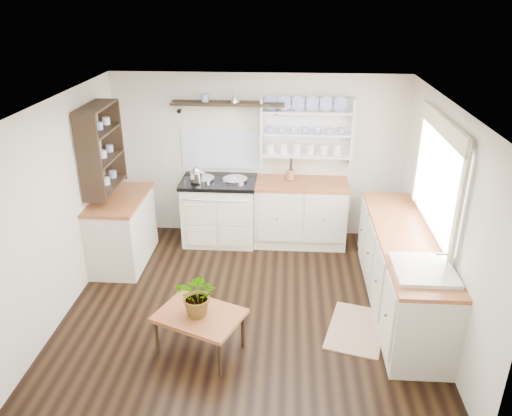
# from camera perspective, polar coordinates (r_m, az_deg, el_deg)

# --- Properties ---
(floor) EXTENTS (4.00, 3.80, 0.01)m
(floor) POSITION_cam_1_polar(r_m,az_deg,el_deg) (5.80, -0.94, -10.97)
(floor) COLOR black
(floor) RESTS_ON ground
(wall_back) EXTENTS (4.00, 0.02, 2.30)m
(wall_back) POSITION_cam_1_polar(r_m,az_deg,el_deg) (7.00, 0.28, 5.87)
(wall_back) COLOR beige
(wall_back) RESTS_ON ground
(wall_right) EXTENTS (0.02, 3.80, 2.30)m
(wall_right) POSITION_cam_1_polar(r_m,az_deg,el_deg) (5.45, 20.43, -1.13)
(wall_right) COLOR beige
(wall_right) RESTS_ON ground
(wall_left) EXTENTS (0.02, 3.80, 2.30)m
(wall_left) POSITION_cam_1_polar(r_m,az_deg,el_deg) (5.75, -21.32, 0.01)
(wall_left) COLOR beige
(wall_left) RESTS_ON ground
(ceiling) EXTENTS (4.00, 3.80, 0.01)m
(ceiling) POSITION_cam_1_polar(r_m,az_deg,el_deg) (4.87, -1.12, 11.83)
(ceiling) COLOR white
(ceiling) RESTS_ON wall_back
(window) EXTENTS (0.08, 1.55, 1.22)m
(window) POSITION_cam_1_polar(r_m,az_deg,el_deg) (5.42, 20.13, 3.53)
(window) COLOR white
(window) RESTS_ON wall_right
(aga_cooker) EXTENTS (1.02, 0.71, 0.94)m
(aga_cooker) POSITION_cam_1_polar(r_m,az_deg,el_deg) (6.99, -4.18, -0.24)
(aga_cooker) COLOR white
(aga_cooker) RESTS_ON floor
(back_cabinets) EXTENTS (1.27, 0.63, 0.90)m
(back_cabinets) POSITION_cam_1_polar(r_m,az_deg,el_deg) (6.96, 5.05, -0.43)
(back_cabinets) COLOR beige
(back_cabinets) RESTS_ON floor
(right_cabinets) EXTENTS (0.62, 2.43, 0.90)m
(right_cabinets) POSITION_cam_1_polar(r_m,az_deg,el_deg) (5.77, 16.32, -6.87)
(right_cabinets) COLOR beige
(right_cabinets) RESTS_ON floor
(belfast_sink) EXTENTS (0.55, 0.60, 0.45)m
(belfast_sink) POSITION_cam_1_polar(r_m,az_deg,el_deg) (4.98, 18.45, -7.88)
(belfast_sink) COLOR white
(belfast_sink) RESTS_ON right_cabinets
(left_cabinets) EXTENTS (0.62, 1.13, 0.90)m
(left_cabinets) POSITION_cam_1_polar(r_m,az_deg,el_deg) (6.67, -15.04, -2.35)
(left_cabinets) COLOR beige
(left_cabinets) RESTS_ON floor
(plate_rack) EXTENTS (1.20, 0.22, 0.90)m
(plate_rack) POSITION_cam_1_polar(r_m,az_deg,el_deg) (6.84, 5.77, 8.86)
(plate_rack) COLOR white
(plate_rack) RESTS_ON wall_back
(high_shelf) EXTENTS (1.50, 0.29, 0.16)m
(high_shelf) POSITION_cam_1_polar(r_m,az_deg,el_deg) (6.72, -3.25, 11.77)
(high_shelf) COLOR black
(high_shelf) RESTS_ON wall_back
(left_shelving) EXTENTS (0.28, 0.80, 1.05)m
(left_shelving) POSITION_cam_1_polar(r_m,az_deg,el_deg) (6.33, -17.30, 6.59)
(left_shelving) COLOR black
(left_shelving) RESTS_ON wall_left
(kettle) EXTENTS (0.17, 0.17, 0.20)m
(kettle) POSITION_cam_1_polar(r_m,az_deg,el_deg) (6.71, -6.83, 3.83)
(kettle) COLOR silver
(kettle) RESTS_ON aga_cooker
(utensil_crock) EXTENTS (0.11, 0.11, 0.13)m
(utensil_crock) POSITION_cam_1_polar(r_m,az_deg,el_deg) (6.84, 3.91, 3.80)
(utensil_crock) COLOR brown
(utensil_crock) RESTS_ON back_cabinets
(center_table) EXTENTS (0.95, 0.83, 0.43)m
(center_table) POSITION_cam_1_polar(r_m,az_deg,el_deg) (4.98, -6.46, -12.36)
(center_table) COLOR brown
(center_table) RESTS_ON floor
(potted_plant) EXTENTS (0.46, 0.42, 0.44)m
(potted_plant) POSITION_cam_1_polar(r_m,az_deg,el_deg) (4.82, -6.61, -9.79)
(potted_plant) COLOR #3F7233
(potted_plant) RESTS_ON center_table
(floor_rug) EXTENTS (0.75, 0.96, 0.02)m
(floor_rug) POSITION_cam_1_polar(r_m,az_deg,el_deg) (5.53, 11.35, -13.39)
(floor_rug) COLOR #86624E
(floor_rug) RESTS_ON floor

